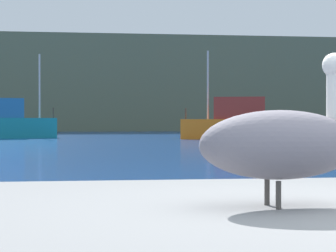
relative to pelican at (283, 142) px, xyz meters
name	(u,v)px	position (x,y,z in m)	size (l,w,h in m)	color
hillside_backdrop	(110,87)	(0.68, 65.68, 3.82)	(140.00, 17.62, 9.93)	#5B664C
pelican	(283,142)	(0.00, 0.00, 0.00)	(1.24, 0.55, 0.86)	slate
fishing_boat_teal	(15,123)	(-6.32, 36.97, -0.17)	(5.36, 2.77, 5.62)	teal
fishing_boat_orange	(244,123)	(8.35, 33.60, -0.14)	(8.37, 4.61, 5.65)	orange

